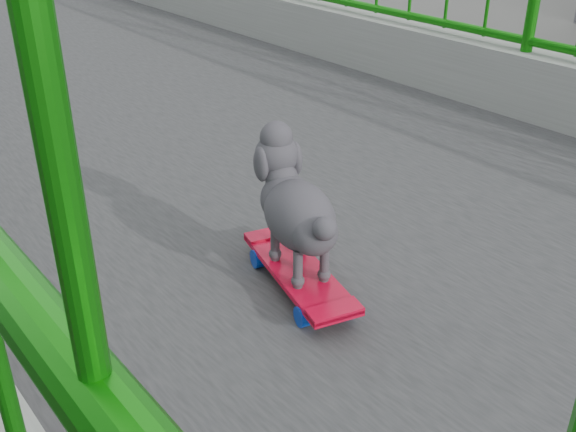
% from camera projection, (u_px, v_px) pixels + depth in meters
% --- Properties ---
extents(skateboard, '(0.27, 0.52, 0.07)m').
position_uv_depth(skateboard, '(299.00, 274.00, 1.94)').
color(skateboard, red).
rests_on(skateboard, footbridge).
extents(poodle, '(0.24, 0.42, 0.36)m').
position_uv_depth(poodle, '(296.00, 206.00, 1.86)').
color(poodle, '#2A282C').
rests_on(poodle, skateboard).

